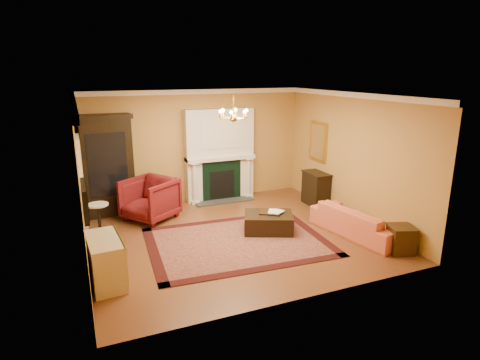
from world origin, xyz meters
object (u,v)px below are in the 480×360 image
coral_sofa (358,217)px  leather_ottoman (268,222)px  console_table (316,189)px  china_cabinet (107,168)px  wingback_armchair (150,197)px  end_table (401,240)px  commode (105,261)px  pedestal_table (99,219)px

coral_sofa → leather_ottoman: bearing=51.9°
coral_sofa → console_table: size_ratio=2.51×
coral_sofa → china_cabinet: bearing=44.2°
china_cabinet → console_table: china_cabinet is taller
coral_sofa → wingback_armchair: bearing=46.0°
wingback_armchair → leather_ottoman: wingback_armchair is taller
end_table → leather_ottoman: (-1.93, 1.96, -0.05)m
commode → coral_sofa: size_ratio=0.50×
console_table → commode: bearing=-157.8°
china_cabinet → wingback_armchair: 1.32m
pedestal_table → commode: size_ratio=0.72×
commode → end_table: commode is taller
china_cabinet → coral_sofa: size_ratio=1.11×
wingback_armchair → coral_sofa: 4.82m
wingback_armchair → coral_sofa: bearing=20.5°
wingback_armchair → end_table: size_ratio=2.13×
console_table → wingback_armchair: bearing=172.9°
china_cabinet → commode: bearing=-103.4°
pedestal_table → end_table: bearing=-28.7°
commode → end_table: bearing=-14.5°
commode → console_table: console_table is taller
pedestal_table → leather_ottoman: size_ratio=0.73×
console_table → pedestal_table: bearing=-177.4°
pedestal_table → end_table: size_ratio=1.49×
china_cabinet → commode: (-0.38, -3.54, -0.78)m
console_table → coral_sofa: bearing=-96.7°
coral_sofa → end_table: coral_sofa is taller
china_cabinet → console_table: 5.37m
china_cabinet → wingback_armchair: (0.85, -0.79, -0.63)m
pedestal_table → end_table: pedestal_table is taller
china_cabinet → pedestal_table: (-0.35, -1.55, -0.73)m
console_table → leather_ottoman: (-1.99, -1.18, -0.21)m
china_cabinet → end_table: size_ratio=4.55×
china_cabinet → coral_sofa: bearing=-42.9°
coral_sofa → end_table: size_ratio=4.11×
china_cabinet → coral_sofa: 6.02m
pedestal_table → commode: commode is taller
china_cabinet → wingback_armchair: size_ratio=2.13×
china_cabinet → end_table: china_cabinet is taller
coral_sofa → leather_ottoman: 1.95m
china_cabinet → end_table: bearing=-49.0°
commode → leather_ottoman: bearing=11.2°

